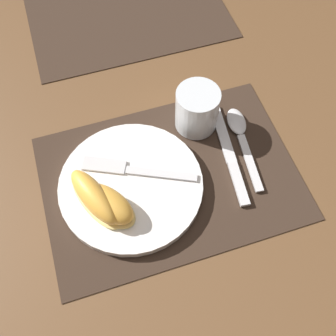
{
  "coord_description": "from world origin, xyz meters",
  "views": [
    {
      "loc": [
        -0.1,
        -0.3,
        0.61
      ],
      "look_at": [
        -0.0,
        0.01,
        0.02
      ],
      "focal_mm": 42.0,
      "sensor_mm": 36.0,
      "label": 1
    }
  ],
  "objects_px": {
    "juice_glass": "(197,111)",
    "citrus_wedge_1": "(107,204)",
    "plate": "(130,184)",
    "spoon": "(240,132)",
    "citrus_wedge_0": "(94,198)",
    "fork": "(130,168)",
    "knife": "(229,155)"
  },
  "relations": [
    {
      "from": "fork",
      "to": "citrus_wedge_0",
      "type": "distance_m",
      "value": 0.08
    },
    {
      "from": "citrus_wedge_1",
      "to": "fork",
      "type": "bearing_deg",
      "value": 48.68
    },
    {
      "from": "spoon",
      "to": "citrus_wedge_1",
      "type": "xyz_separation_m",
      "value": [
        -0.27,
        -0.08,
        0.03
      ]
    },
    {
      "from": "fork",
      "to": "citrus_wedge_1",
      "type": "height_order",
      "value": "citrus_wedge_1"
    },
    {
      "from": "knife",
      "to": "plate",
      "type": "bearing_deg",
      "value": -178.75
    },
    {
      "from": "juice_glass",
      "to": "fork",
      "type": "bearing_deg",
      "value": -155.11
    },
    {
      "from": "juice_glass",
      "to": "spoon",
      "type": "bearing_deg",
      "value": -34.24
    },
    {
      "from": "juice_glass",
      "to": "spoon",
      "type": "relative_size",
      "value": 0.47
    },
    {
      "from": "plate",
      "to": "juice_glass",
      "type": "xyz_separation_m",
      "value": [
        0.15,
        0.09,
        0.03
      ]
    },
    {
      "from": "citrus_wedge_0",
      "to": "citrus_wedge_1",
      "type": "xyz_separation_m",
      "value": [
        0.02,
        -0.02,
        -0.0
      ]
    },
    {
      "from": "juice_glass",
      "to": "knife",
      "type": "relative_size",
      "value": 0.39
    },
    {
      "from": "citrus_wedge_1",
      "to": "plate",
      "type": "bearing_deg",
      "value": 38.35
    },
    {
      "from": "juice_glass",
      "to": "citrus_wedge_1",
      "type": "relative_size",
      "value": 0.72
    },
    {
      "from": "juice_glass",
      "to": "fork",
      "type": "xyz_separation_m",
      "value": [
        -0.14,
        -0.07,
        -0.02
      ]
    },
    {
      "from": "spoon",
      "to": "citrus_wedge_1",
      "type": "height_order",
      "value": "citrus_wedge_1"
    },
    {
      "from": "plate",
      "to": "spoon",
      "type": "height_order",
      "value": "plate"
    },
    {
      "from": "fork",
      "to": "plate",
      "type": "bearing_deg",
      "value": -105.67
    },
    {
      "from": "knife",
      "to": "citrus_wedge_1",
      "type": "distance_m",
      "value": 0.24
    },
    {
      "from": "plate",
      "to": "fork",
      "type": "xyz_separation_m",
      "value": [
        0.01,
        0.02,
        0.01
      ]
    },
    {
      "from": "citrus_wedge_1",
      "to": "citrus_wedge_0",
      "type": "bearing_deg",
      "value": 135.52
    },
    {
      "from": "spoon",
      "to": "citrus_wedge_0",
      "type": "height_order",
      "value": "citrus_wedge_0"
    },
    {
      "from": "knife",
      "to": "citrus_wedge_0",
      "type": "distance_m",
      "value": 0.25
    },
    {
      "from": "knife",
      "to": "spoon",
      "type": "bearing_deg",
      "value": 46.97
    },
    {
      "from": "juice_glass",
      "to": "fork",
      "type": "height_order",
      "value": "juice_glass"
    },
    {
      "from": "juice_glass",
      "to": "citrus_wedge_1",
      "type": "height_order",
      "value": "juice_glass"
    },
    {
      "from": "knife",
      "to": "fork",
      "type": "height_order",
      "value": "fork"
    },
    {
      "from": "fork",
      "to": "citrus_wedge_1",
      "type": "xyz_separation_m",
      "value": [
        -0.05,
        -0.06,
        0.01
      ]
    },
    {
      "from": "plate",
      "to": "spoon",
      "type": "distance_m",
      "value": 0.23
    },
    {
      "from": "plate",
      "to": "citrus_wedge_0",
      "type": "distance_m",
      "value": 0.07
    },
    {
      "from": "plate",
      "to": "knife",
      "type": "distance_m",
      "value": 0.18
    },
    {
      "from": "plate",
      "to": "juice_glass",
      "type": "distance_m",
      "value": 0.18
    },
    {
      "from": "plate",
      "to": "fork",
      "type": "bearing_deg",
      "value": 74.33
    }
  ]
}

